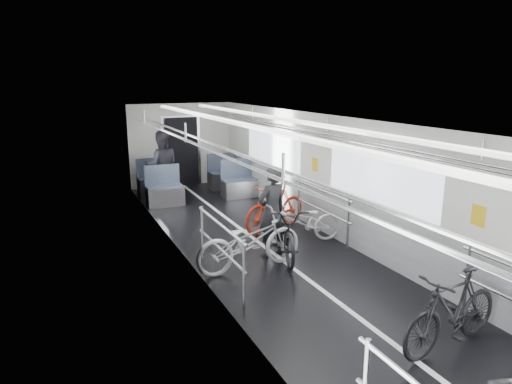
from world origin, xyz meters
The scene contains 8 objects.
car_shell centered at (0.00, 1.78, 1.13)m, with size 3.02×14.01×2.41m.
bike_left_far centered at (-0.67, 0.51, 0.49)m, with size 0.65×1.87×0.98m, color silver.
bike_right_near centered at (0.53, -2.55, 0.49)m, with size 0.46×1.62×0.97m, color black.
bike_right_mid centered at (0.75, 1.26, 0.42)m, with size 0.55×1.59×0.84m, color silver.
bike_right_far centered at (0.63, 2.15, 0.50)m, with size 0.47×1.67×1.00m, color #B02C15.
bike_aisle centered at (0.13, 0.80, 0.48)m, with size 0.64×1.82×0.96m, color black.
person_standing centered at (-0.07, 0.90, 0.82)m, with size 0.59×0.39×1.63m, color black.
person_seated centered at (-0.92, 5.56, 0.90)m, with size 0.88×0.69×1.81m, color #26252B.
Camera 1 is at (-3.50, -5.95, 3.07)m, focal length 32.00 mm.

